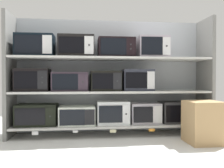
# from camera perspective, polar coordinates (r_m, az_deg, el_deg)

# --- Properties ---
(ground) EXTENTS (6.85, 6.00, 0.02)m
(ground) POSITION_cam_1_polar(r_m,az_deg,el_deg) (2.72, 2.46, -16.63)
(ground) COLOR silver
(back_panel) EXTENTS (3.05, 0.04, 1.75)m
(back_panel) POSITION_cam_1_polar(r_m,az_deg,el_deg) (3.86, -0.47, 1.89)
(back_panel) COLOR #9EA3A8
(back_panel) RESTS_ON ground
(upright_left) EXTENTS (0.05, 0.52, 1.75)m
(upright_left) POSITION_cam_1_polar(r_m,az_deg,el_deg) (3.72, -22.89, 1.84)
(upright_left) COLOR slate
(upright_left) RESTS_ON ground
(upright_right) EXTENTS (0.05, 0.52, 1.75)m
(upright_right) POSITION_cam_1_polar(r_m,az_deg,el_deg) (4.02, 21.09, 1.79)
(upright_right) COLOR slate
(upright_right) RESTS_ON ground
(shelf_0) EXTENTS (2.85, 0.52, 0.03)m
(shelf_0) POSITION_cam_1_polar(r_m,az_deg,el_deg) (3.65, 0.00, -9.52)
(shelf_0) COLOR beige
(shelf_0) RESTS_ON ground
(microwave_0) EXTENTS (0.57, 0.38, 0.30)m
(microwave_0) POSITION_cam_1_polar(r_m,az_deg,el_deg) (3.66, -17.20, -6.89)
(microwave_0) COLOR black
(microwave_0) RESTS_ON shelf_0
(microwave_1) EXTENTS (0.51, 0.42, 0.27)m
(microwave_1) POSITION_cam_1_polar(r_m,az_deg,el_deg) (3.60, -8.17, -7.28)
(microwave_1) COLOR silver
(microwave_1) RESTS_ON shelf_0
(microwave_2) EXTENTS (0.47, 0.38, 0.33)m
(microwave_2) POSITION_cam_1_polar(r_m,az_deg,el_deg) (3.62, 0.15, -6.69)
(microwave_2) COLOR silver
(microwave_2) RESTS_ON shelf_0
(microwave_3) EXTENTS (0.44, 0.35, 0.30)m
(microwave_3) POSITION_cam_1_polar(r_m,az_deg,el_deg) (3.70, 7.69, -6.76)
(microwave_3) COLOR #A19CA6
(microwave_3) RESTS_ON shelf_0
(microwave_4) EXTENTS (0.49, 0.38, 0.32)m
(microwave_4) POSITION_cam_1_polar(r_m,az_deg,el_deg) (3.85, 14.93, -6.37)
(microwave_4) COLOR #313031
(microwave_4) RESTS_ON shelf_0
(price_tag_0) EXTENTS (0.08, 0.00, 0.05)m
(price_tag_0) POSITION_cam_1_polar(r_m,az_deg,el_deg) (3.44, -17.63, -10.98)
(price_tag_0) COLOR white
(price_tag_1) EXTENTS (0.07, 0.00, 0.03)m
(price_tag_1) POSITION_cam_1_polar(r_m,az_deg,el_deg) (3.38, -8.64, -11.01)
(price_tag_1) COLOR white
(price_tag_2) EXTENTS (0.09, 0.00, 0.04)m
(price_tag_2) POSITION_cam_1_polar(r_m,az_deg,el_deg) (3.40, 0.26, -11.02)
(price_tag_2) COLOR beige
(price_tag_3) EXTENTS (0.09, 0.00, 0.04)m
(price_tag_3) POSITION_cam_1_polar(r_m,az_deg,el_deg) (3.50, 9.31, -10.64)
(price_tag_3) COLOR orange
(price_tag_4) EXTENTS (0.08, 0.00, 0.04)m
(price_tag_4) POSITION_cam_1_polar(r_m,az_deg,el_deg) (3.67, 17.13, -10.11)
(price_tag_4) COLOR orange
(shelf_1) EXTENTS (2.85, 0.52, 0.03)m
(shelf_1) POSITION_cam_1_polar(r_m,az_deg,el_deg) (3.59, 0.00, -1.84)
(shelf_1) COLOR beige
(microwave_5) EXTENTS (0.46, 0.39, 0.32)m
(microwave_5) POSITION_cam_1_polar(r_m,az_deg,el_deg) (3.63, -18.04, 0.91)
(microwave_5) COLOR black
(microwave_5) RESTS_ON shelf_1
(microwave_6) EXTENTS (0.51, 0.39, 0.27)m
(microwave_6) POSITION_cam_1_polar(r_m,az_deg,el_deg) (3.56, -9.75, 0.54)
(microwave_6) COLOR #322630
(microwave_6) RESTS_ON shelf_1
(microwave_7) EXTENTS (0.43, 0.43, 0.29)m
(microwave_7) POSITION_cam_1_polar(r_m,az_deg,el_deg) (3.57, -1.55, 0.71)
(microwave_7) COLOR black
(microwave_7) RESTS_ON shelf_1
(microwave_8) EXTENTS (0.45, 0.35, 0.31)m
(microwave_8) POSITION_cam_1_polar(r_m,az_deg,el_deg) (3.64, 5.99, 0.91)
(microwave_8) COLOR #2B2D39
(microwave_8) RESTS_ON shelf_1
(shelf_2) EXTENTS (2.85, 0.52, 0.03)m
(shelf_2) POSITION_cam_1_polar(r_m,az_deg,el_deg) (3.60, 0.00, 5.95)
(shelf_2) COLOR beige
(microwave_9) EXTENTS (0.53, 0.34, 0.32)m
(microwave_9) POSITION_cam_1_polar(r_m,az_deg,el_deg) (3.66, -17.59, 8.55)
(microwave_9) COLOR black
(microwave_9) RESTS_ON shelf_2
(microwave_10) EXTENTS (0.51, 0.40, 0.31)m
(microwave_10) POSITION_cam_1_polar(r_m,az_deg,el_deg) (3.59, -8.39, 8.67)
(microwave_10) COLOR black
(microwave_10) RESTS_ON shelf_2
(microwave_11) EXTENTS (0.53, 0.39, 0.28)m
(microwave_11) POSITION_cam_1_polar(r_m,az_deg,el_deg) (3.62, 0.92, 8.43)
(microwave_11) COLOR black
(microwave_11) RESTS_ON shelf_2
(microwave_12) EXTENTS (0.45, 0.38, 0.32)m
(microwave_12) POSITION_cam_1_polar(r_m,az_deg,el_deg) (3.73, 9.45, 8.46)
(microwave_12) COLOR #A59AA6
(microwave_12) RESTS_ON shelf_2
(shipping_carton) EXTENTS (0.42, 0.42, 0.54)m
(shipping_carton) POSITION_cam_1_polar(r_m,az_deg,el_deg) (3.37, 20.65, -8.38)
(shipping_carton) COLOR tan
(shipping_carton) RESTS_ON ground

